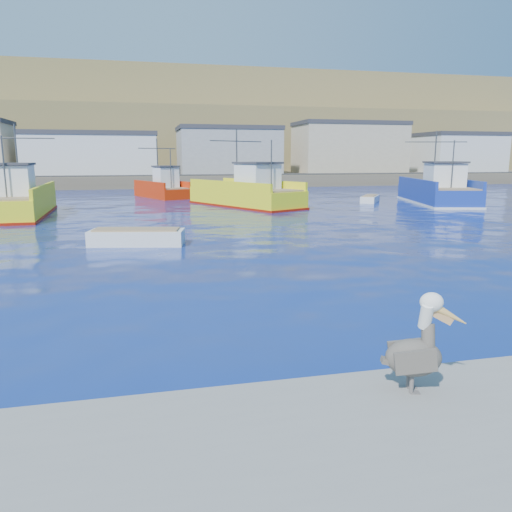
{
  "coord_description": "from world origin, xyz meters",
  "views": [
    {
      "loc": [
        -3.62,
        -10.48,
        4.16
      ],
      "look_at": [
        -0.3,
        3.75,
        1.25
      ],
      "focal_mm": 35.0,
      "sensor_mm": 36.0,
      "label": 1
    }
  ],
  "objects_px": {
    "trawler_yellow_b": "(247,194)",
    "trawler_yellow_a": "(17,201)",
    "trawler_blue": "(438,192)",
    "boat_orange": "(163,188)",
    "skiff_far": "(370,199)",
    "skiff_mid": "(137,239)",
    "pelican": "(417,349)"
  },
  "relations": [
    {
      "from": "trawler_yellow_b",
      "to": "trawler_blue",
      "type": "height_order",
      "value": "trawler_blue"
    },
    {
      "from": "trawler_yellow_b",
      "to": "skiff_far",
      "type": "height_order",
      "value": "trawler_yellow_b"
    },
    {
      "from": "skiff_mid",
      "to": "skiff_far",
      "type": "relative_size",
      "value": 1.26
    },
    {
      "from": "trawler_yellow_b",
      "to": "skiff_far",
      "type": "relative_size",
      "value": 3.28
    },
    {
      "from": "skiff_far",
      "to": "skiff_mid",
      "type": "bearing_deg",
      "value": -138.47
    },
    {
      "from": "trawler_blue",
      "to": "boat_orange",
      "type": "relative_size",
      "value": 1.49
    },
    {
      "from": "trawler_yellow_a",
      "to": "trawler_blue",
      "type": "relative_size",
      "value": 0.95
    },
    {
      "from": "trawler_yellow_a",
      "to": "trawler_blue",
      "type": "height_order",
      "value": "trawler_blue"
    },
    {
      "from": "trawler_blue",
      "to": "skiff_far",
      "type": "relative_size",
      "value": 3.36
    },
    {
      "from": "trawler_yellow_b",
      "to": "trawler_yellow_a",
      "type": "bearing_deg",
      "value": -169.21
    },
    {
      "from": "boat_orange",
      "to": "skiff_mid",
      "type": "relative_size",
      "value": 1.79
    },
    {
      "from": "trawler_yellow_a",
      "to": "boat_orange",
      "type": "bearing_deg",
      "value": 52.78
    },
    {
      "from": "trawler_yellow_a",
      "to": "trawler_yellow_b",
      "type": "height_order",
      "value": "trawler_yellow_a"
    },
    {
      "from": "trawler_blue",
      "to": "trawler_yellow_b",
      "type": "bearing_deg",
      "value": 175.7
    },
    {
      "from": "trawler_blue",
      "to": "boat_orange",
      "type": "xyz_separation_m",
      "value": [
        -23.97,
        12.31,
        -0.06
      ]
    },
    {
      "from": "trawler_blue",
      "to": "boat_orange",
      "type": "height_order",
      "value": "trawler_blue"
    },
    {
      "from": "skiff_mid",
      "to": "skiff_far",
      "type": "distance_m",
      "value": 28.3
    },
    {
      "from": "boat_orange",
      "to": "pelican",
      "type": "height_order",
      "value": "boat_orange"
    },
    {
      "from": "trawler_yellow_b",
      "to": "trawler_blue",
      "type": "bearing_deg",
      "value": -4.3
    },
    {
      "from": "trawler_yellow_a",
      "to": "boat_orange",
      "type": "relative_size",
      "value": 1.41
    },
    {
      "from": "trawler_yellow_a",
      "to": "boat_orange",
      "type": "distance_m",
      "value": 17.99
    },
    {
      "from": "trawler_blue",
      "to": "pelican",
      "type": "height_order",
      "value": "trawler_blue"
    },
    {
      "from": "pelican",
      "to": "skiff_far",
      "type": "bearing_deg",
      "value": 65.2
    },
    {
      "from": "trawler_blue",
      "to": "skiff_far",
      "type": "distance_m",
      "value": 6.02
    },
    {
      "from": "trawler_blue",
      "to": "pelican",
      "type": "xyz_separation_m",
      "value": [
        -22.2,
        -33.84,
        0.13
      ]
    },
    {
      "from": "trawler_yellow_a",
      "to": "skiff_far",
      "type": "xyz_separation_m",
      "value": [
        29.49,
        4.62,
        -0.81
      ]
    },
    {
      "from": "trawler_yellow_a",
      "to": "skiff_far",
      "type": "bearing_deg",
      "value": 8.91
    },
    {
      "from": "boat_orange",
      "to": "skiff_far",
      "type": "relative_size",
      "value": 2.25
    },
    {
      "from": "skiff_mid",
      "to": "skiff_far",
      "type": "xyz_separation_m",
      "value": [
        21.19,
        18.77,
        -0.06
      ]
    },
    {
      "from": "trawler_yellow_a",
      "to": "skiff_far",
      "type": "relative_size",
      "value": 3.18
    },
    {
      "from": "trawler_blue",
      "to": "boat_orange",
      "type": "distance_m",
      "value": 26.95
    },
    {
      "from": "trawler_yellow_a",
      "to": "trawler_yellow_b",
      "type": "distance_m",
      "value": 17.77
    }
  ]
}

